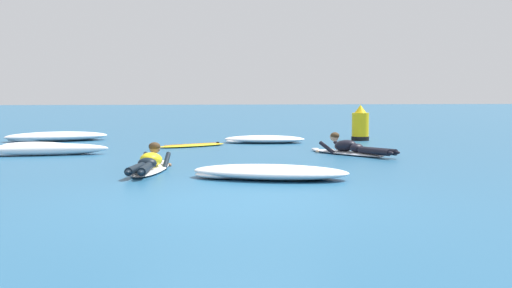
% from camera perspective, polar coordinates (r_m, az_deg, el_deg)
% --- Properties ---
extents(ground_plane, '(120.00, 120.00, 0.00)m').
position_cam_1_polar(ground_plane, '(18.56, -4.92, 0.05)').
color(ground_plane, '#235B84').
extents(surfer_near, '(0.91, 2.71, 0.54)m').
position_cam_1_polar(surfer_near, '(12.05, -9.17, -1.72)').
color(surfer_near, white).
rests_on(surfer_near, ground).
extents(surfer_far, '(1.65, 2.50, 0.53)m').
position_cam_1_polar(surfer_far, '(15.25, 8.14, -0.42)').
color(surfer_far, silver).
rests_on(surfer_far, ground).
extents(drifting_surfboard, '(1.99, 1.49, 0.16)m').
position_cam_1_polar(drifting_surfboard, '(17.48, -5.47, -0.11)').
color(drifting_surfboard, yellow).
rests_on(drifting_surfboard, ground).
extents(whitewater_front, '(3.13, 1.87, 0.27)m').
position_cam_1_polar(whitewater_front, '(20.30, -16.78, 0.62)').
color(whitewater_front, white).
rests_on(whitewater_front, ground).
extents(whitewater_mid_left, '(2.80, 1.87, 0.23)m').
position_cam_1_polar(whitewater_mid_left, '(10.88, 1.26, -2.46)').
color(whitewater_mid_left, white).
rests_on(whitewater_mid_left, ground).
extents(whitewater_mid_right, '(1.77, 1.06, 0.15)m').
position_cam_1_polar(whitewater_mid_right, '(17.96, -18.53, -0.08)').
color(whitewater_mid_right, white).
rests_on(whitewater_mid_right, ground).
extents(whitewater_back, '(2.40, 1.35, 0.21)m').
position_cam_1_polar(whitewater_back, '(18.67, 0.74, 0.40)').
color(whitewater_back, white).
rests_on(whitewater_back, ground).
extents(whitewater_far_band, '(2.98, 0.85, 0.27)m').
position_cam_1_polar(whitewater_far_band, '(15.69, -17.97, -0.48)').
color(whitewater_far_band, white).
rests_on(whitewater_far_band, ground).
extents(channel_marker_buoy, '(0.53, 0.53, 1.06)m').
position_cam_1_polar(channel_marker_buoy, '(19.85, 8.99, 1.53)').
color(channel_marker_buoy, yellow).
rests_on(channel_marker_buoy, ground).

